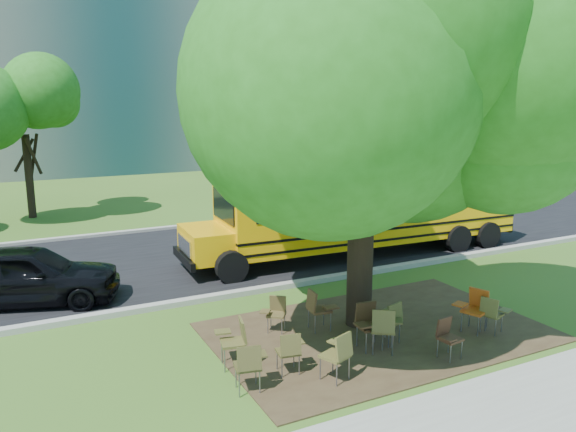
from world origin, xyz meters
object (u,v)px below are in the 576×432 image
black_car (27,275)px  chair_6 (475,306)px  chair_5 (447,334)px  chair_8 (235,337)px  school_bus (369,206)px  chair_9 (276,310)px  main_tree (365,70)px  chair_2 (338,351)px  chair_10 (318,306)px  chair_0 (250,362)px  chair_11 (391,318)px  chair_4 (385,326)px  chair_3 (367,321)px  chair_7 (492,311)px  chair_1 (290,348)px

black_car → chair_6: bearing=-107.3°
chair_5 → chair_8: chair_8 is taller
school_bus → chair_9: 7.05m
main_tree → school_bus: 7.24m
main_tree → school_bus: (3.64, 4.88, -3.93)m
chair_2 → chair_10: bearing=48.5°
chair_9 → chair_6: bearing=-169.1°
chair_0 → main_tree: bearing=38.3°
chair_0 → chair_9: bearing=66.9°
chair_9 → chair_11: (1.80, -1.64, 0.08)m
chair_4 → chair_9: (-1.42, 1.95, -0.11)m
chair_3 → chair_4: bearing=120.4°
chair_3 → chair_0: bearing=15.8°
chair_7 → school_bus: bearing=148.1°
black_car → school_bus: bearing=-70.6°
chair_5 → chair_7: 1.71m
chair_2 → chair_7: chair_2 is taller
chair_7 → chair_11: 2.30m
chair_5 → chair_9: size_ratio=1.04×
school_bus → chair_10: 6.72m
school_bus → chair_11: 7.08m
chair_11 → school_bus: bearing=42.8°
black_car → chair_11: bearing=-113.5°
chair_4 → chair_0: bearing=-142.0°
chair_0 → chair_3: 2.82m
chair_1 → chair_9: size_ratio=1.06×
main_tree → chair_9: bearing=164.0°
chair_10 → chair_11: size_ratio=1.01×
chair_10 → chair_6: bearing=68.8°
chair_2 → black_car: black_car is taller
chair_0 → chair_7: (5.54, -0.08, -0.04)m
chair_10 → chair_11: (0.99, -1.23, -0.01)m
chair_1 → chair_11: bearing=15.2°
chair_5 → main_tree: bearing=-82.0°
main_tree → chair_7: bearing=-37.0°
chair_7 → black_car: (-8.70, 6.43, 0.23)m
chair_3 → chair_6: chair_3 is taller
school_bus → chair_4: 7.54m
chair_0 → chair_1: 0.94m
chair_2 → chair_11: (1.76, 0.83, -0.01)m
chair_5 → chair_4: bearing=-44.0°
chair_2 → chair_6: size_ratio=0.98×
chair_2 → school_bus: bearing=30.6°
chair_8 → chair_1: bearing=-123.2°
main_tree → chair_3: (-0.53, -1.09, -4.91)m
chair_5 → chair_9: bearing=-55.5°
chair_5 → chair_8: (-3.74, 1.56, 0.07)m
school_bus → chair_8: 8.77m
chair_2 → chair_6: bearing=-12.9°
chair_4 → chair_10: bearing=146.3°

